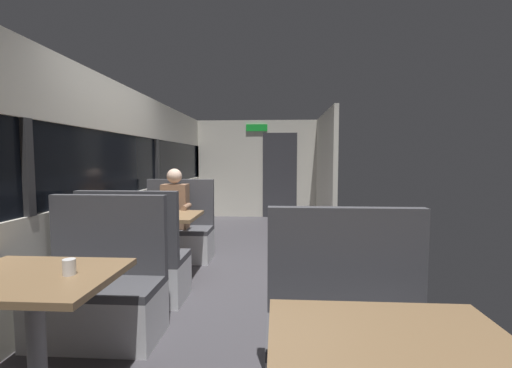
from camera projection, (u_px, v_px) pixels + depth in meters
The scene contains 12 objects.
ground_plane at pixel (236, 278), 3.98m from camera, with size 3.30×9.20×0.02m, color #423F44.
carriage_window_panel_left at pixel (114, 183), 3.99m from camera, with size 0.09×8.48×2.30m.
carriage_end_bulkhead at pixel (259, 169), 8.07m from camera, with size 2.90×0.11×2.30m.
carriage_aisle_panel_right at pixel (325, 171), 6.79m from camera, with size 0.08×2.40×2.30m, color beige.
dining_table_near_window at pixel (34, 292), 1.91m from camera, with size 0.90×0.70×0.74m.
bench_near_window_facing_entry at pixel (100, 296), 2.63m from camera, with size 0.95×0.50×1.10m.
dining_table_mid_window at pixel (160, 223), 3.97m from camera, with size 0.90×0.70×0.74m.
bench_mid_window_facing_end at pixel (136, 268), 3.30m from camera, with size 0.95×0.50×1.10m.
bench_mid_window_facing_entry at pixel (178, 235), 4.69m from camera, with size 0.95×0.50×1.10m.
bench_front_aisle_facing_entry at pixel (350, 346), 1.92m from camera, with size 0.95×0.50×1.10m.
seated_passenger at pixel (176, 222), 4.61m from camera, with size 0.47×0.55×1.26m.
coffee_cup_primary at pixel (69, 267), 1.90m from camera, with size 0.07×0.07×0.09m.
Camera 1 is at (0.47, -3.87, 1.39)m, focal length 23.72 mm.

